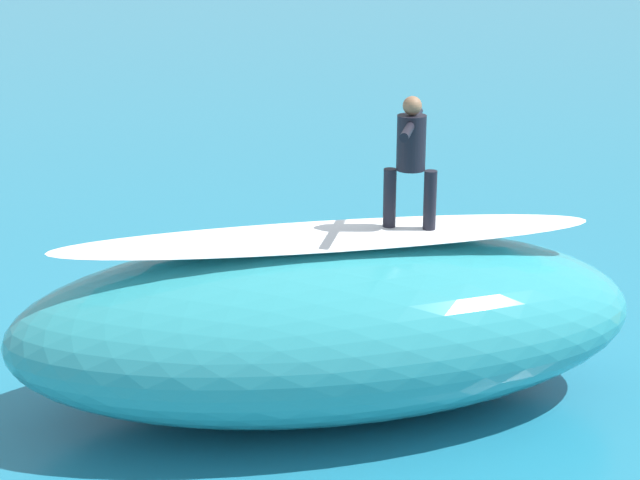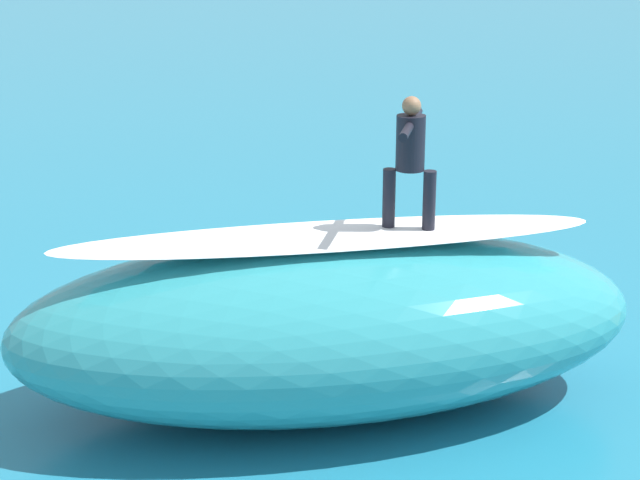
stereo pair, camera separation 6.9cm
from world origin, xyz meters
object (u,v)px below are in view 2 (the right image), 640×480
at_px(surfboard_riding, 408,231).
at_px(surfer_riding, 410,153).
at_px(surfboard_paddling, 252,299).
at_px(surfer_paddling, 244,290).

relative_size(surfboard_riding, surfer_riding, 1.35).
height_order(surfboard_riding, surfboard_paddling, surfboard_riding).
distance_m(surfboard_riding, surfer_paddling, 3.93).
bearing_deg(surfboard_riding, surfer_paddling, -43.12).
xyz_separation_m(surfboard_riding, surfer_riding, (0.00, -0.00, 0.88)).
bearing_deg(surfer_paddling, surfboard_paddling, -0.00).
xyz_separation_m(surfboard_paddling, surfer_paddling, (0.11, 0.06, 0.17)).
xyz_separation_m(surfer_riding, surfboard_paddling, (1.57, -3.12, -2.83)).
bearing_deg(surfboard_riding, surfboard_paddling, -45.20).
bearing_deg(surfer_riding, surfboard_riding, 115.19).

